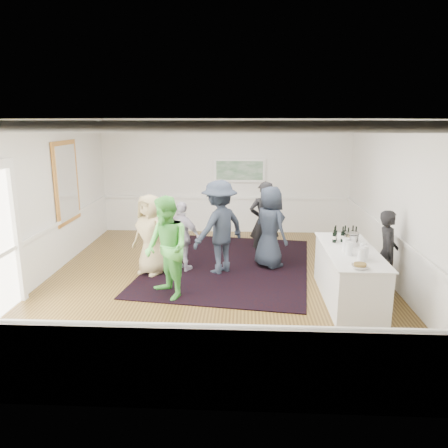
{
  "coord_description": "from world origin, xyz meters",
  "views": [
    {
      "loc": [
        0.57,
        -8.27,
        3.21
      ],
      "look_at": [
        0.15,
        0.2,
        1.14
      ],
      "focal_mm": 35.0,
      "sensor_mm": 36.0,
      "label": 1
    }
  ],
  "objects_px": {
    "guest_tan": "(150,235)",
    "guest_dark_b": "(264,222)",
    "guest_navy": "(270,227)",
    "serving_table": "(349,275)",
    "guest_lilac": "(182,237)",
    "guest_green": "(167,248)",
    "nut_bowl": "(360,266)",
    "guest_dark_a": "(219,227)",
    "ice_bucket": "(352,240)",
    "bartender": "(387,253)"
  },
  "relations": [
    {
      "from": "guest_tan",
      "to": "guest_dark_b",
      "type": "distance_m",
      "value": 2.58
    },
    {
      "from": "guest_navy",
      "to": "serving_table",
      "type": "bearing_deg",
      "value": 178.51
    },
    {
      "from": "guest_lilac",
      "to": "guest_dark_b",
      "type": "distance_m",
      "value": 1.91
    },
    {
      "from": "guest_green",
      "to": "nut_bowl",
      "type": "distance_m",
      "value": 3.32
    },
    {
      "from": "guest_dark_b",
      "to": "guest_lilac",
      "type": "bearing_deg",
      "value": 17.24
    },
    {
      "from": "serving_table",
      "to": "guest_dark_b",
      "type": "bearing_deg",
      "value": 123.87
    },
    {
      "from": "guest_dark_b",
      "to": "guest_navy",
      "type": "relative_size",
      "value": 1.03
    },
    {
      "from": "guest_dark_a",
      "to": "nut_bowl",
      "type": "xyz_separation_m",
      "value": [
        2.31,
        -2.34,
        0.0
      ]
    },
    {
      "from": "ice_bucket",
      "to": "nut_bowl",
      "type": "relative_size",
      "value": 0.97
    },
    {
      "from": "bartender",
      "to": "guest_green",
      "type": "bearing_deg",
      "value": 108.1
    },
    {
      "from": "guest_navy",
      "to": "bartender",
      "type": "bearing_deg",
      "value": -161.86
    },
    {
      "from": "serving_table",
      "to": "guest_green",
      "type": "relative_size",
      "value": 1.26
    },
    {
      "from": "guest_tan",
      "to": "ice_bucket",
      "type": "relative_size",
      "value": 6.54
    },
    {
      "from": "guest_tan",
      "to": "nut_bowl",
      "type": "relative_size",
      "value": 6.35
    },
    {
      "from": "serving_table",
      "to": "guest_lilac",
      "type": "distance_m",
      "value": 3.49
    },
    {
      "from": "serving_table",
      "to": "guest_tan",
      "type": "height_order",
      "value": "guest_tan"
    },
    {
      "from": "bartender",
      "to": "nut_bowl",
      "type": "xyz_separation_m",
      "value": [
        -0.85,
        -1.36,
        0.2
      ]
    },
    {
      "from": "ice_bucket",
      "to": "nut_bowl",
      "type": "distance_m",
      "value": 1.24
    },
    {
      "from": "guest_dark_b",
      "to": "ice_bucket",
      "type": "relative_size",
      "value": 7.14
    },
    {
      "from": "serving_table",
      "to": "guest_navy",
      "type": "distance_m",
      "value": 2.25
    },
    {
      "from": "guest_green",
      "to": "bartender",
      "type": "bearing_deg",
      "value": 60.0
    },
    {
      "from": "guest_dark_b",
      "to": "guest_navy",
      "type": "xyz_separation_m",
      "value": [
        0.11,
        -0.35,
        -0.03
      ]
    },
    {
      "from": "serving_table",
      "to": "guest_tan",
      "type": "xyz_separation_m",
      "value": [
        -3.83,
        1.2,
        0.37
      ]
    },
    {
      "from": "guest_tan",
      "to": "bartender",
      "type": "bearing_deg",
      "value": 20.54
    },
    {
      "from": "serving_table",
      "to": "guest_green",
      "type": "bearing_deg",
      "value": -179.69
    },
    {
      "from": "guest_tan",
      "to": "guest_green",
      "type": "bearing_deg",
      "value": -34.37
    },
    {
      "from": "guest_green",
      "to": "guest_navy",
      "type": "relative_size",
      "value": 1.04
    },
    {
      "from": "guest_dark_a",
      "to": "ice_bucket",
      "type": "distance_m",
      "value": 2.71
    },
    {
      "from": "guest_navy",
      "to": "guest_lilac",
      "type": "bearing_deg",
      "value": 62.99
    },
    {
      "from": "ice_bucket",
      "to": "guest_lilac",
      "type": "bearing_deg",
      "value": 160.26
    },
    {
      "from": "guest_lilac",
      "to": "serving_table",
      "type": "bearing_deg",
      "value": -178.38
    },
    {
      "from": "serving_table",
      "to": "nut_bowl",
      "type": "xyz_separation_m",
      "value": [
        -0.08,
        -0.98,
        0.51
      ]
    },
    {
      "from": "guest_dark_b",
      "to": "guest_tan",
      "type": "bearing_deg",
      "value": 16.19
    },
    {
      "from": "guest_dark_a",
      "to": "ice_bucket",
      "type": "xyz_separation_m",
      "value": [
        2.46,
        -1.12,
        0.08
      ]
    },
    {
      "from": "guest_lilac",
      "to": "nut_bowl",
      "type": "bearing_deg",
      "value": 167.85
    },
    {
      "from": "bartender",
      "to": "guest_navy",
      "type": "distance_m",
      "value": 2.51
    },
    {
      "from": "guest_green",
      "to": "ice_bucket",
      "type": "bearing_deg",
      "value": 58.82
    },
    {
      "from": "guest_dark_a",
      "to": "nut_bowl",
      "type": "relative_size",
      "value": 7.38
    },
    {
      "from": "guest_lilac",
      "to": "guest_navy",
      "type": "relative_size",
      "value": 0.84
    },
    {
      "from": "serving_table",
      "to": "nut_bowl",
      "type": "bearing_deg",
      "value": -94.77
    },
    {
      "from": "guest_green",
      "to": "guest_dark_b",
      "type": "bearing_deg",
      "value": 103.78
    },
    {
      "from": "guest_tan",
      "to": "guest_navy",
      "type": "bearing_deg",
      "value": 43.56
    },
    {
      "from": "serving_table",
      "to": "guest_navy",
      "type": "bearing_deg",
      "value": 126.56
    },
    {
      "from": "guest_tan",
      "to": "guest_dark_b",
      "type": "height_order",
      "value": "guest_dark_b"
    },
    {
      "from": "guest_green",
      "to": "ice_bucket",
      "type": "distance_m",
      "value": 3.34
    },
    {
      "from": "guest_tan",
      "to": "guest_navy",
      "type": "xyz_separation_m",
      "value": [
        2.51,
        0.58,
        0.05
      ]
    },
    {
      "from": "guest_green",
      "to": "guest_dark_b",
      "type": "relative_size",
      "value": 1.01
    },
    {
      "from": "bartender",
      "to": "nut_bowl",
      "type": "bearing_deg",
      "value": 160.54
    },
    {
      "from": "nut_bowl",
      "to": "guest_dark_a",
      "type": "bearing_deg",
      "value": 134.65
    },
    {
      "from": "serving_table",
      "to": "bartender",
      "type": "bearing_deg",
      "value": 26.3
    }
  ]
}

